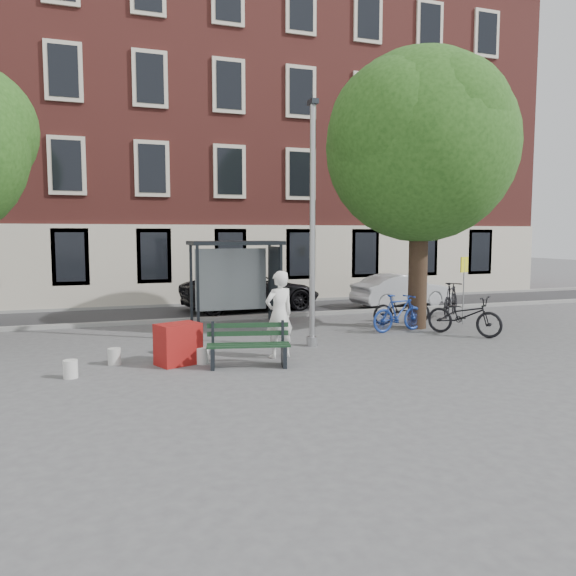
% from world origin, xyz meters
% --- Properties ---
extents(ground, '(90.00, 90.00, 0.00)m').
position_xyz_m(ground, '(0.00, 0.00, 0.00)').
color(ground, '#4C4C4F').
rests_on(ground, ground).
extents(road, '(40.00, 4.00, 0.01)m').
position_xyz_m(road, '(0.00, 7.00, 0.01)').
color(road, '#28282B').
rests_on(road, ground).
extents(curb_near, '(40.00, 0.25, 0.12)m').
position_xyz_m(curb_near, '(0.00, 5.00, 0.06)').
color(curb_near, gray).
rests_on(curb_near, ground).
extents(curb_far, '(40.00, 0.25, 0.12)m').
position_xyz_m(curb_far, '(0.00, 9.00, 0.06)').
color(curb_far, gray).
rests_on(curb_far, ground).
extents(building_row, '(30.00, 8.00, 14.00)m').
position_xyz_m(building_row, '(0.00, 13.00, 7.00)').
color(building_row, brown).
rests_on(building_row, ground).
extents(lamppost, '(0.28, 0.35, 6.11)m').
position_xyz_m(lamppost, '(0.00, 0.00, 2.78)').
color(lamppost, '#9EA0A3').
rests_on(lamppost, ground).
extents(tree_right, '(5.76, 5.60, 8.20)m').
position_xyz_m(tree_right, '(4.01, 1.38, 5.62)').
color(tree_right, black).
rests_on(tree_right, ground).
extents(bus_shelter, '(2.85, 1.45, 2.62)m').
position_xyz_m(bus_shelter, '(-0.61, 4.11, 1.92)').
color(bus_shelter, '#1E2328').
rests_on(bus_shelter, ground).
extents(painter, '(0.83, 0.66, 2.00)m').
position_xyz_m(painter, '(-1.20, -0.98, 1.00)').
color(painter, white).
rests_on(painter, ground).
extents(bench, '(1.85, 0.95, 0.91)m').
position_xyz_m(bench, '(-2.10, -1.61, 0.42)').
color(bench, '#1E2328').
rests_on(bench, ground).
extents(bike_a, '(1.98, 0.82, 1.02)m').
position_xyz_m(bike_a, '(3.94, 2.28, 0.51)').
color(bike_a, black).
rests_on(bike_a, ground).
extents(bike_b, '(1.89, 0.81, 1.10)m').
position_xyz_m(bike_b, '(3.17, 1.15, 0.55)').
color(bike_b, navy).
rests_on(bike_b, ground).
extents(bike_c, '(1.79, 2.20, 1.12)m').
position_xyz_m(bike_c, '(4.61, 0.04, 0.56)').
color(bike_c, black).
rests_on(bike_c, ground).
extents(bike_d, '(1.84, 1.77, 1.19)m').
position_xyz_m(bike_d, '(6.41, 3.21, 0.60)').
color(bike_d, black).
rests_on(bike_d, ground).
extents(car_dark, '(5.42, 2.89, 1.45)m').
position_xyz_m(car_dark, '(0.37, 7.15, 0.72)').
color(car_dark, black).
rests_on(car_dark, ground).
extents(car_silver, '(4.04, 1.80, 1.29)m').
position_xyz_m(car_silver, '(6.10, 6.00, 0.64)').
color(car_silver, '#B6B9BF').
rests_on(car_silver, ground).
extents(red_stand, '(1.06, 0.90, 0.90)m').
position_xyz_m(red_stand, '(-3.50, -0.92, 0.45)').
color(red_stand, maroon).
rests_on(red_stand, ground).
extents(blue_crate, '(0.65, 0.56, 0.20)m').
position_xyz_m(blue_crate, '(-3.50, 0.41, 0.10)').
color(blue_crate, '#214A98').
rests_on(blue_crate, ground).
extents(bucket_a, '(0.34, 0.34, 0.36)m').
position_xyz_m(bucket_a, '(-5.69, -1.41, 0.18)').
color(bucket_a, silver).
rests_on(bucket_a, ground).
extents(bucket_b, '(0.30, 0.30, 0.36)m').
position_xyz_m(bucket_b, '(-3.00, -1.03, 0.18)').
color(bucket_b, white).
rests_on(bucket_b, ground).
extents(bucket_c, '(0.34, 0.34, 0.36)m').
position_xyz_m(bucket_c, '(-4.83, -0.51, 0.18)').
color(bucket_c, silver).
rests_on(bucket_c, ground).
extents(notice_sign, '(0.35, 0.16, 2.13)m').
position_xyz_m(notice_sign, '(5.74, 1.62, 1.58)').
color(notice_sign, '#9EA0A3').
rests_on(notice_sign, ground).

